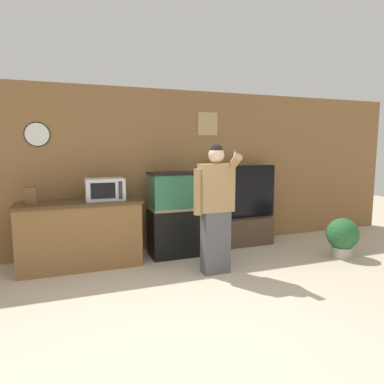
# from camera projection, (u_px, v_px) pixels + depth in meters

# --- Properties ---
(ground_plane) EXTENTS (18.00, 18.00, 0.00)m
(ground_plane) POSITION_uv_depth(u_px,v_px,m) (210.00, 336.00, 3.05)
(ground_plane) COLOR beige
(wall_back_paneled) EXTENTS (10.00, 0.08, 2.60)m
(wall_back_paneled) POSITION_uv_depth(u_px,v_px,m) (141.00, 171.00, 5.50)
(wall_back_paneled) COLOR olive
(wall_back_paneled) RESTS_ON ground_plane
(counter_island) EXTENTS (1.67, 0.58, 0.93)m
(counter_island) POSITION_uv_depth(u_px,v_px,m) (81.00, 234.00, 4.77)
(counter_island) COLOR brown
(counter_island) RESTS_ON ground_plane
(microwave) EXTENTS (0.53, 0.34, 0.31)m
(microwave) POSITION_uv_depth(u_px,v_px,m) (105.00, 189.00, 4.83)
(microwave) COLOR silver
(microwave) RESTS_ON counter_island
(knife_block) EXTENTS (0.15, 0.08, 0.30)m
(knife_block) POSITION_uv_depth(u_px,v_px,m) (31.00, 195.00, 4.51)
(knife_block) COLOR brown
(knife_block) RESTS_ON counter_island
(aquarium_on_stand) EXTENTS (0.85, 0.50, 1.30)m
(aquarium_on_stand) POSITION_uv_depth(u_px,v_px,m) (177.00, 214.00, 5.30)
(aquarium_on_stand) COLOR black
(aquarium_on_stand) RESTS_ON ground_plane
(tv_on_stand) EXTENTS (1.28, 0.40, 1.37)m
(tv_on_stand) POSITION_uv_depth(u_px,v_px,m) (241.00, 222.00, 5.89)
(tv_on_stand) COLOR #4C3828
(tv_on_stand) RESTS_ON ground_plane
(person_standing) EXTENTS (0.54, 0.41, 1.72)m
(person_standing) POSITION_uv_depth(u_px,v_px,m) (215.00, 207.00, 4.50)
(person_standing) COLOR #515156
(person_standing) RESTS_ON ground_plane
(potted_plant) EXTENTS (0.48, 0.48, 0.60)m
(potted_plant) POSITION_uv_depth(u_px,v_px,m) (343.00, 236.00, 5.22)
(potted_plant) COLOR #B2A899
(potted_plant) RESTS_ON ground_plane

